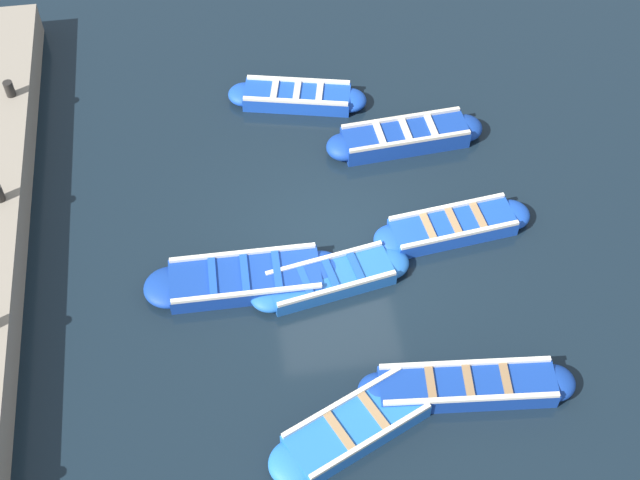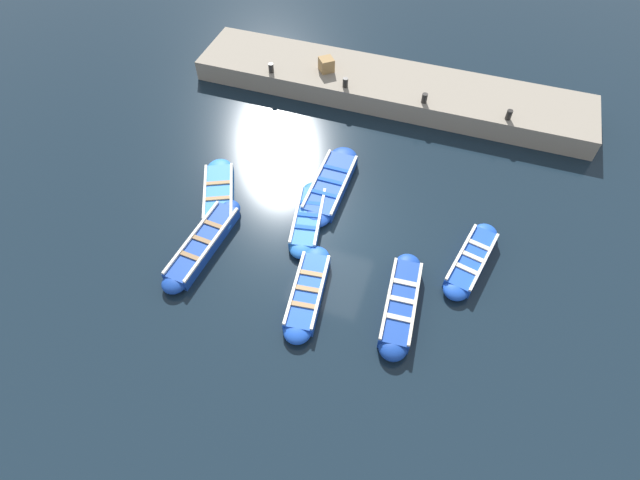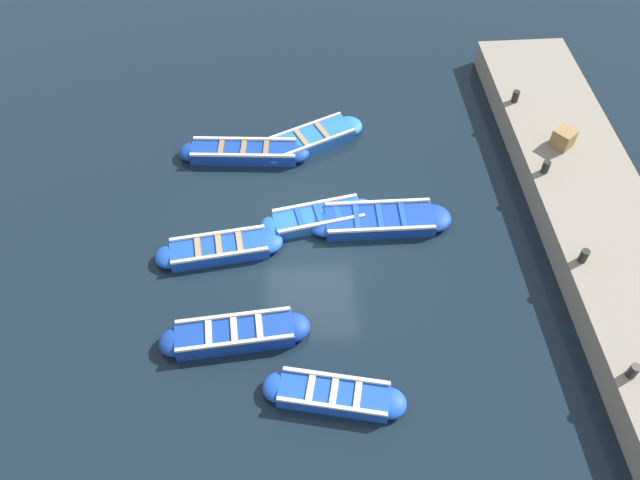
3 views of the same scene
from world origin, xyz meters
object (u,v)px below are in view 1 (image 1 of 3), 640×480
at_px(boat_centre, 405,137).
at_px(boat_end_of_row, 356,426).
at_px(boat_mid_row, 467,387).
at_px(boat_bow_out, 297,97).
at_px(boat_drifting, 245,279).
at_px(boat_inner_gap, 331,279).
at_px(boat_alongside, 453,227).
at_px(bollard_south, 9,89).

distance_m(boat_centre, boat_end_of_row, 6.79).
relative_size(boat_mid_row, boat_centre, 1.10).
bearing_deg(boat_end_of_row, boat_bow_out, 89.67).
distance_m(boat_mid_row, boat_centre, 6.00).
xyz_separation_m(boat_bow_out, boat_drifting, (-1.59, -4.79, -0.00)).
bearing_deg(boat_bow_out, boat_inner_gap, -90.16).
bearing_deg(boat_drifting, boat_bow_out, 71.63).
distance_m(boat_inner_gap, boat_bow_out, 5.00).
distance_m(boat_alongside, boat_end_of_row, 4.70).
height_order(boat_mid_row, boat_bow_out, boat_mid_row).
xyz_separation_m(boat_bow_out, boat_alongside, (2.53, -4.12, -0.00)).
relative_size(boat_mid_row, boat_bow_out, 1.20).
height_order(boat_mid_row, boat_centre, boat_centre).
bearing_deg(boat_bow_out, boat_mid_row, -75.71).
relative_size(boat_bow_out, boat_end_of_row, 0.95).
xyz_separation_m(boat_end_of_row, boat_drifting, (-1.54, 3.26, -0.00)).
bearing_deg(bollard_south, boat_drifting, -48.60).
bearing_deg(boat_alongside, boat_centre, 99.73).
distance_m(boat_drifting, bollard_south, 6.78).
distance_m(boat_centre, boat_drifting, 4.87).
distance_m(boat_alongside, boat_drifting, 4.17).
relative_size(boat_inner_gap, boat_bow_out, 1.01).
bearing_deg(bollard_south, boat_alongside, -27.09).
bearing_deg(boat_mid_row, bollard_south, 135.41).
bearing_deg(boat_centre, bollard_south, 167.07).
bearing_deg(boat_drifting, boat_mid_row, -38.61).
relative_size(boat_bow_out, boat_drifting, 0.83).
bearing_deg(boat_inner_gap, boat_mid_row, -53.13).
distance_m(boat_centre, boat_alongside, 2.55).
bearing_deg(boat_alongside, boat_bow_out, 121.56).
relative_size(boat_mid_row, boat_drifting, 1.00).
bearing_deg(boat_bow_out, boat_end_of_row, -90.33).
bearing_deg(boat_alongside, bollard_south, 152.91).
xyz_separation_m(boat_drifting, bollard_south, (-4.46, 5.05, 0.78)).
height_order(boat_bow_out, boat_drifting, boat_bow_out).
bearing_deg(boat_drifting, boat_inner_gap, -7.76).
xyz_separation_m(boat_mid_row, boat_bow_out, (-1.94, 7.60, -0.02)).
height_order(boat_inner_gap, boat_end_of_row, boat_end_of_row).
xyz_separation_m(boat_inner_gap, boat_end_of_row, (-0.03, -3.05, 0.02)).
distance_m(boat_mid_row, boat_end_of_row, 2.03).
bearing_deg(bollard_south, boat_bow_out, -2.54).
distance_m(boat_mid_row, boat_bow_out, 7.85).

